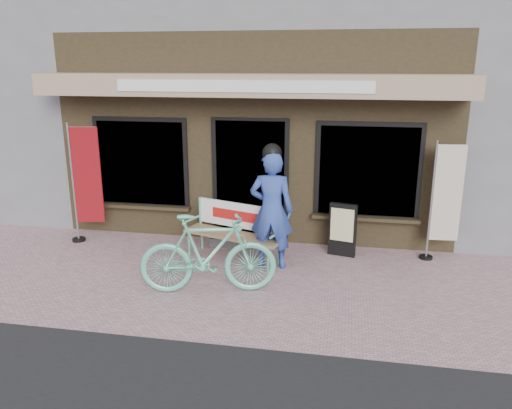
% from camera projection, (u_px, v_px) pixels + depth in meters
% --- Properties ---
extents(ground, '(70.00, 70.00, 0.00)m').
position_uv_depth(ground, '(224.00, 287.00, 7.15)').
color(ground, '#BB8F99').
rests_on(ground, ground).
extents(storefront, '(7.00, 6.77, 6.00)m').
position_uv_depth(storefront, '(276.00, 68.00, 11.02)').
color(storefront, black).
rests_on(storefront, ground).
extents(bench, '(1.71, 0.93, 0.90)m').
position_uv_depth(bench, '(236.00, 227.00, 8.07)').
color(bench, '#65C6A5').
rests_on(bench, ground).
extents(person, '(0.68, 0.45, 1.95)m').
position_uv_depth(person, '(272.00, 208.00, 7.62)').
color(person, '#2D469E').
rests_on(person, ground).
extents(bicycle, '(1.96, 0.95, 1.14)m').
position_uv_depth(bicycle, '(208.00, 254.00, 6.84)').
color(bicycle, '#65C6A5').
rests_on(bicycle, ground).
extents(nobori_red, '(0.63, 0.27, 2.12)m').
position_uv_depth(nobori_red, '(85.00, 182.00, 8.70)').
color(nobori_red, gray).
rests_on(nobori_red, ground).
extents(nobori_cream, '(0.58, 0.23, 1.95)m').
position_uv_depth(nobori_cream, '(444.00, 200.00, 7.89)').
color(nobori_cream, gray).
rests_on(nobori_cream, ground).
extents(menu_stand, '(0.45, 0.19, 0.90)m').
position_uv_depth(menu_stand, '(342.00, 229.00, 8.18)').
color(menu_stand, black).
rests_on(menu_stand, ground).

